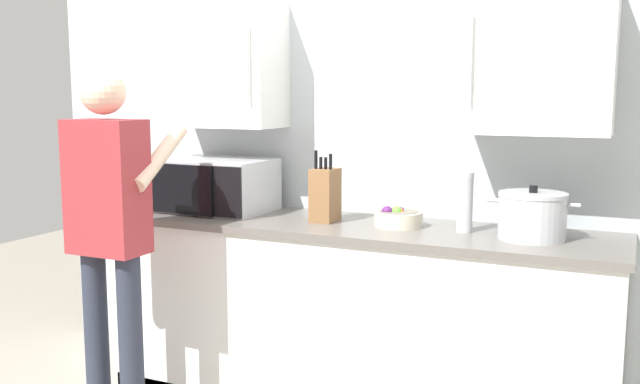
% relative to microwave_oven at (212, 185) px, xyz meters
% --- Properties ---
extents(back_wall_tiled, '(4.07, 0.44, 2.60)m').
position_rel_microwave_oven_xyz_m(back_wall_tiled, '(0.82, 0.28, 0.30)').
color(back_wall_tiled, '#B2BCC1').
rests_on(back_wall_tiled, ground_plane).
extents(counter_unit, '(2.48, 0.64, 0.94)m').
position_rel_microwave_oven_xyz_m(counter_unit, '(0.82, -0.04, -0.61)').
color(counter_unit, white).
rests_on(counter_unit, ground_plane).
extents(microwave_oven, '(0.56, 0.44, 0.27)m').
position_rel_microwave_oven_xyz_m(microwave_oven, '(0.00, 0.00, 0.00)').
color(microwave_oven, '#B7BABF').
rests_on(microwave_oven, counter_unit).
extents(stock_pot, '(0.38, 0.29, 0.23)m').
position_rel_microwave_oven_xyz_m(stock_pot, '(1.65, -0.05, -0.04)').
color(stock_pot, '#B7BABF').
rests_on(stock_pot, counter_unit).
extents(knife_block, '(0.11, 0.15, 0.35)m').
position_rel_microwave_oven_xyz_m(knife_block, '(0.68, -0.04, -0.01)').
color(knife_block, brown).
rests_on(knife_block, counter_unit).
extents(fruit_bowl, '(0.23, 0.23, 0.10)m').
position_rel_microwave_oven_xyz_m(fruit_bowl, '(1.04, -0.01, -0.09)').
color(fruit_bowl, beige).
rests_on(fruit_bowl, counter_unit).
extents(thermos_flask, '(0.07, 0.07, 0.27)m').
position_rel_microwave_oven_xyz_m(thermos_flask, '(1.35, -0.01, -0.00)').
color(thermos_flask, '#B7BABF').
rests_on(thermos_flask, counter_unit).
extents(person_figure, '(0.44, 0.51, 1.66)m').
position_rel_microwave_oven_xyz_m(person_figure, '(-0.09, -0.70, -0.08)').
color(person_figure, '#282D3D').
rests_on(person_figure, ground_plane).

